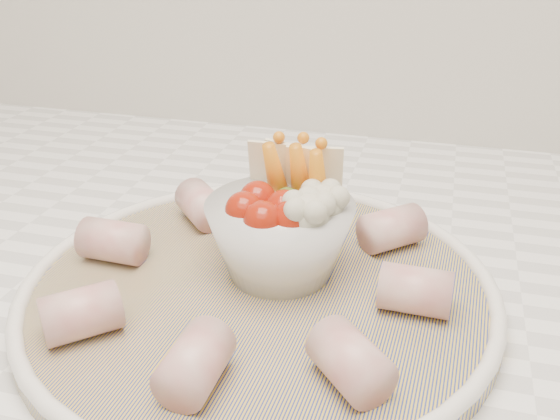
# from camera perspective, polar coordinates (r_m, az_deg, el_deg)

# --- Properties ---
(serving_platter) EXTENTS (0.38, 0.38, 0.02)m
(serving_platter) POSITION_cam_1_polar(r_m,az_deg,el_deg) (0.49, -1.92, -7.16)
(serving_platter) COLOR navy
(serving_platter) RESTS_ON kitchen_counter
(veggie_bowl) EXTENTS (0.12, 0.12, 0.10)m
(veggie_bowl) POSITION_cam_1_polar(r_m,az_deg,el_deg) (0.48, 0.21, -1.73)
(veggie_bowl) COLOR silver
(veggie_bowl) RESTS_ON serving_platter
(cured_meat_rolls) EXTENTS (0.30, 0.30, 0.03)m
(cured_meat_rolls) POSITION_cam_1_polar(r_m,az_deg,el_deg) (0.48, -2.05, -4.97)
(cured_meat_rolls) COLOR #BC5756
(cured_meat_rolls) RESTS_ON serving_platter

